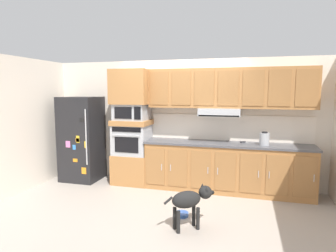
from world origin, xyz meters
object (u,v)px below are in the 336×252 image
object	(u,v)px
electric_kettle	(264,139)
dog	(191,200)
refrigerator	(82,139)
dog_food_bowl	(182,214)
built_in_oven	(132,139)
screwdriver	(243,142)
microwave	(132,112)

from	to	relation	value
electric_kettle	dog	bearing A→B (deg)	-122.12
refrigerator	electric_kettle	xyz separation A→B (m)	(3.67, 0.02, 0.15)
dog_food_bowl	dog	bearing A→B (deg)	-60.25
dog	refrigerator	bearing A→B (deg)	111.99
dog	electric_kettle	bearing A→B (deg)	20.85
built_in_oven	dog_food_bowl	bearing A→B (deg)	-44.53
screwdriver	dog_food_bowl	distance (m)	1.88
electric_kettle	dog_food_bowl	distance (m)	2.02
electric_kettle	dog	xyz separation A→B (m)	(-1.01, -1.61, -0.63)
electric_kettle	dog	size ratio (longest dim) A/B	0.38
refrigerator	microwave	bearing A→B (deg)	3.46
refrigerator	microwave	xyz separation A→B (m)	(1.12, 0.07, 0.58)
electric_kettle	built_in_oven	bearing A→B (deg)	178.94
built_in_oven	screwdriver	bearing A→B (deg)	2.68
built_in_oven	electric_kettle	xyz separation A→B (m)	(2.55, -0.05, 0.13)
built_in_oven	microwave	xyz separation A→B (m)	(0.00, -0.00, 0.56)
dog_food_bowl	electric_kettle	bearing A→B (deg)	46.38
refrigerator	microwave	size ratio (longest dim) A/B	2.73
screwdriver	dog	size ratio (longest dim) A/B	0.25
screwdriver	built_in_oven	bearing A→B (deg)	-177.32
microwave	dog	size ratio (longest dim) A/B	1.01
microwave	dog_food_bowl	bearing A→B (deg)	-44.53
microwave	electric_kettle	size ratio (longest dim) A/B	2.68
built_in_oven	microwave	distance (m)	0.56
microwave	dog_food_bowl	xyz separation A→B (m)	(1.34, -1.32, -1.43)
refrigerator	screwdriver	xyz separation A→B (m)	(3.30, 0.17, 0.05)
refrigerator	screwdriver	world-z (taller)	refrigerator
microwave	dog_food_bowl	world-z (taller)	microwave
refrigerator	screwdriver	bearing A→B (deg)	2.95
built_in_oven	dog	size ratio (longest dim) A/B	1.10
microwave	screwdriver	world-z (taller)	microwave
refrigerator	built_in_oven	xyz separation A→B (m)	(1.12, 0.07, 0.02)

